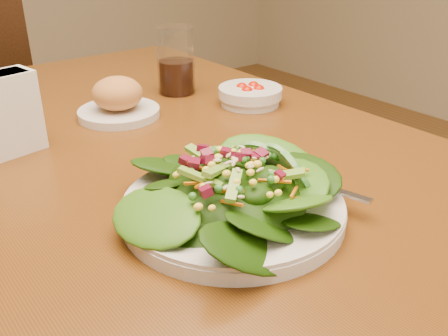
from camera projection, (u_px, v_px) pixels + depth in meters
The scene contains 6 objects.
dining_table at pixel (155, 193), 0.96m from camera, with size 0.90×1.40×0.75m.
salad_plate at pixel (239, 193), 0.68m from camera, with size 0.31×0.31×0.09m.
bread_plate at pixel (118, 101), 1.03m from camera, with size 0.17×0.17×0.09m.
tomato_bowl at pixel (250, 95), 1.10m from camera, with size 0.14×0.14×0.05m.
drinking_glass at pixel (176, 65), 1.16m from camera, with size 0.09×0.09×0.15m.
napkin_holder at pixel (4, 112), 0.85m from camera, with size 0.12×0.08×0.14m.
Camera 1 is at (-0.41, -0.74, 1.11)m, focal length 40.00 mm.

